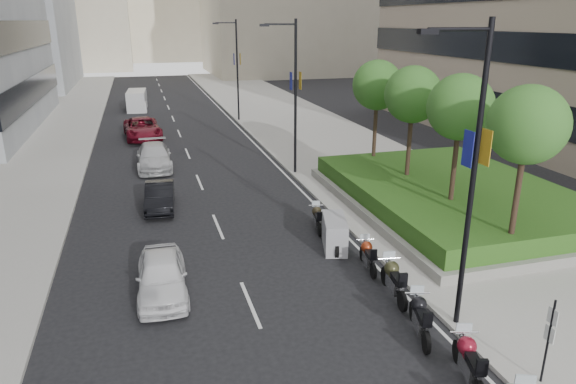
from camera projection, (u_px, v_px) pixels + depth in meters
name	position (u px, v px, depth m)	size (l,w,h in m)	color
ground	(337.00, 371.00, 13.72)	(160.00, 160.00, 0.00)	black
sidewalk_right	(307.00, 130.00, 43.38)	(10.00, 100.00, 0.15)	#9E9B93
sidewalk_left	(37.00, 146.00, 37.86)	(8.00, 100.00, 0.15)	#9E9B93
lane_edge	(246.00, 135.00, 42.01)	(0.12, 100.00, 0.01)	silver
lane_centre	(181.00, 138.00, 40.64)	(0.12, 100.00, 0.01)	silver
planter	(452.00, 203.00, 25.35)	(10.00, 14.00, 0.40)	gray
hedge	(453.00, 191.00, 25.15)	(9.40, 13.40, 0.80)	#1B4C15
tree_0	(527.00, 126.00, 17.87)	(2.80, 2.80, 6.30)	#332319
tree_1	(460.00, 108.00, 21.51)	(2.80, 2.80, 6.30)	#332319
tree_2	(413.00, 95.00, 25.16)	(2.80, 2.80, 6.30)	#332319
tree_3	(377.00, 86.00, 28.80)	(2.80, 2.80, 6.30)	#332319
lamp_post_0	(470.00, 167.00, 14.11)	(2.34, 0.45, 9.00)	black
lamp_post_1	(293.00, 90.00, 29.59)	(2.34, 0.45, 9.00)	black
lamp_post_2	(236.00, 65.00, 45.98)	(2.34, 0.45, 9.00)	black
parking_sign	(549.00, 337.00, 12.70)	(0.06, 0.32, 2.50)	black
motorcycle_1	(469.00, 361.00, 13.14)	(0.93, 2.26, 1.16)	black
motorcycle_2	(420.00, 317.00, 15.12)	(0.92, 2.21, 1.13)	black
motorcycle_3	(394.00, 280.00, 17.23)	(0.80, 2.38, 1.19)	black
motorcycle_4	(368.00, 255.00, 19.22)	(0.68, 2.03, 1.01)	black
motorcycle_5	(335.00, 233.00, 20.91)	(1.41, 2.30, 1.30)	black
motorcycle_6	(317.00, 218.00, 22.88)	(0.68, 1.98, 0.99)	black
car_a	(162.00, 275.00, 17.37)	(1.65, 4.11, 1.40)	white
car_b	(160.00, 196.00, 25.34)	(1.35, 3.88, 1.28)	black
car_c	(154.00, 156.00, 32.35)	(2.09, 5.14, 1.49)	#B9B9BC
car_d	(142.00, 128.00, 40.52)	(2.66, 5.76, 1.60)	maroon
delivery_van	(137.00, 101.00, 53.15)	(2.12, 4.86, 1.99)	silver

